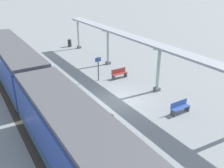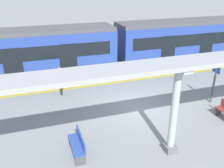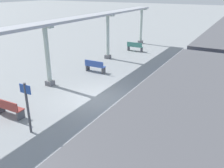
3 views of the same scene
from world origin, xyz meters
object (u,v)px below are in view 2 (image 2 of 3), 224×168
at_px(bench_far_end, 78,144).
at_px(platform_info_sign, 214,80).
at_px(train_far_carriage, 196,40).
at_px(passenger_waiting_near_edge, 60,78).
at_px(canopy_pillar_third, 174,111).
at_px(train_near_carriage, 13,56).

xyz_separation_m(bench_far_end, platform_info_sign, (-1.95, 7.90, 0.89)).
xyz_separation_m(train_far_carriage, passenger_waiting_near_edge, (2.72, -11.21, -0.74)).
distance_m(bench_far_end, passenger_waiting_near_edge, 5.63).
bearing_deg(passenger_waiting_near_edge, canopy_pillar_third, 27.23).
bearing_deg(bench_far_end, train_near_carriage, -163.57).
height_order(canopy_pillar_third, bench_far_end, canopy_pillar_third).
bearing_deg(platform_info_sign, train_near_carriage, -121.56).
relative_size(train_far_carriage, bench_far_end, 8.74).
bearing_deg(train_near_carriage, passenger_waiting_near_edge, 42.92).
height_order(train_far_carriage, passenger_waiting_near_edge, train_far_carriage).
relative_size(bench_far_end, platform_info_sign, 0.68).
xyz_separation_m(train_near_carriage, train_far_carriage, (0.00, 13.74, 0.00)).
bearing_deg(passenger_waiting_near_edge, bench_far_end, -0.78).
relative_size(train_near_carriage, passenger_waiting_near_edge, 7.56).
height_order(train_near_carriage, passenger_waiting_near_edge, train_near_carriage).
relative_size(canopy_pillar_third, bench_far_end, 2.42).
bearing_deg(train_far_carriage, train_near_carriage, -90.00).
bearing_deg(canopy_pillar_third, train_far_carriage, 140.20).
distance_m(bench_far_end, platform_info_sign, 8.19).
distance_m(train_near_carriage, passenger_waiting_near_edge, 3.78).
relative_size(canopy_pillar_third, passenger_waiting_near_edge, 2.09).
relative_size(train_far_carriage, platform_info_sign, 5.98).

